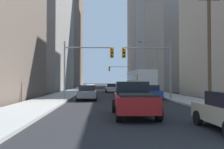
{
  "coord_description": "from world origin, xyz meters",
  "views": [
    {
      "loc": [
        -1.86,
        -4.38,
        1.93
      ],
      "look_at": [
        0.0,
        34.67,
        2.95
      ],
      "focal_mm": 40.14,
      "sensor_mm": 36.0,
      "label": 1
    }
  ],
  "objects_px": {
    "pickup_truck_red": "(133,99)",
    "traffic_signal_near_right": "(149,60)",
    "traffic_signal_far_right": "(121,72)",
    "sedan_silver": "(111,88)",
    "sedan_grey": "(87,93)",
    "sedan_blue": "(150,92)",
    "city_bus": "(140,81)",
    "traffic_signal_near_left": "(86,60)"
  },
  "relations": [
    {
      "from": "sedan_grey",
      "to": "traffic_signal_near_right",
      "type": "xyz_separation_m",
      "value": [
        6.4,
        0.54,
        3.34
      ]
    },
    {
      "from": "city_bus",
      "to": "sedan_grey",
      "type": "height_order",
      "value": "city_bus"
    },
    {
      "from": "traffic_signal_near_left",
      "to": "pickup_truck_red",
      "type": "bearing_deg",
      "value": -74.97
    },
    {
      "from": "pickup_truck_red",
      "to": "sedan_silver",
      "type": "distance_m",
      "value": 27.97
    },
    {
      "from": "city_bus",
      "to": "traffic_signal_far_right",
      "type": "bearing_deg",
      "value": 92.06
    },
    {
      "from": "sedan_blue",
      "to": "traffic_signal_near_left",
      "type": "xyz_separation_m",
      "value": [
        -6.6,
        -0.11,
        3.33
      ]
    },
    {
      "from": "pickup_truck_red",
      "to": "city_bus",
      "type": "bearing_deg",
      "value": 79.95
    },
    {
      "from": "sedan_silver",
      "to": "traffic_signal_near_left",
      "type": "bearing_deg",
      "value": -101.73
    },
    {
      "from": "sedan_silver",
      "to": "traffic_signal_far_right",
      "type": "height_order",
      "value": "traffic_signal_far_right"
    },
    {
      "from": "sedan_grey",
      "to": "traffic_signal_near_right",
      "type": "height_order",
      "value": "traffic_signal_near_right"
    },
    {
      "from": "city_bus",
      "to": "sedan_grey",
      "type": "relative_size",
      "value": 2.73
    },
    {
      "from": "city_bus",
      "to": "traffic_signal_near_left",
      "type": "height_order",
      "value": "traffic_signal_near_left"
    },
    {
      "from": "sedan_grey",
      "to": "sedan_blue",
      "type": "bearing_deg",
      "value": 5.8
    },
    {
      "from": "sedan_silver",
      "to": "city_bus",
      "type": "bearing_deg",
      "value": -52.79
    },
    {
      "from": "pickup_truck_red",
      "to": "traffic_signal_near_right",
      "type": "height_order",
      "value": "traffic_signal_near_right"
    },
    {
      "from": "traffic_signal_near_left",
      "to": "traffic_signal_far_right",
      "type": "bearing_deg",
      "value": 79.52
    },
    {
      "from": "pickup_truck_red",
      "to": "sedan_blue",
      "type": "height_order",
      "value": "pickup_truck_red"
    },
    {
      "from": "sedan_grey",
      "to": "sedan_silver",
      "type": "xyz_separation_m",
      "value": [
        3.18,
        16.42,
        0.0
      ]
    },
    {
      "from": "traffic_signal_near_left",
      "to": "traffic_signal_far_right",
      "type": "relative_size",
      "value": 1.0
    },
    {
      "from": "sedan_blue",
      "to": "traffic_signal_near_right",
      "type": "height_order",
      "value": "traffic_signal_near_right"
    },
    {
      "from": "sedan_blue",
      "to": "sedan_grey",
      "type": "distance_m",
      "value": 6.51
    },
    {
      "from": "pickup_truck_red",
      "to": "traffic_signal_near_right",
      "type": "relative_size",
      "value": 0.91
    },
    {
      "from": "sedan_grey",
      "to": "city_bus",
      "type": "bearing_deg",
      "value": 57.38
    },
    {
      "from": "sedan_silver",
      "to": "sedan_grey",
      "type": "bearing_deg",
      "value": -100.95
    },
    {
      "from": "sedan_blue",
      "to": "traffic_signal_far_right",
      "type": "distance_m",
      "value": 34.7
    },
    {
      "from": "city_bus",
      "to": "traffic_signal_far_right",
      "type": "relative_size",
      "value": 1.92
    },
    {
      "from": "traffic_signal_near_right",
      "to": "traffic_signal_far_right",
      "type": "xyz_separation_m",
      "value": [
        -0.11,
        34.65,
        0.01
      ]
    },
    {
      "from": "pickup_truck_red",
      "to": "sedan_blue",
      "type": "relative_size",
      "value": 1.29
    },
    {
      "from": "sedan_silver",
      "to": "traffic_signal_near_right",
      "type": "distance_m",
      "value": 16.54
    },
    {
      "from": "traffic_signal_far_right",
      "to": "sedan_silver",
      "type": "bearing_deg",
      "value": -99.42
    },
    {
      "from": "sedan_blue",
      "to": "sedan_grey",
      "type": "xyz_separation_m",
      "value": [
        -6.47,
        -0.66,
        0.0
      ]
    },
    {
      "from": "sedan_blue",
      "to": "sedan_silver",
      "type": "relative_size",
      "value": 0.99
    },
    {
      "from": "sedan_silver",
      "to": "traffic_signal_near_right",
      "type": "xyz_separation_m",
      "value": [
        3.22,
        -15.87,
        3.34
      ]
    },
    {
      "from": "city_bus",
      "to": "pickup_truck_red",
      "type": "distance_m",
      "value": 23.1
    },
    {
      "from": "sedan_grey",
      "to": "sedan_silver",
      "type": "bearing_deg",
      "value": 79.05
    },
    {
      "from": "traffic_signal_near_right",
      "to": "traffic_signal_far_right",
      "type": "bearing_deg",
      "value": 90.18
    },
    {
      "from": "traffic_signal_near_right",
      "to": "traffic_signal_near_left",
      "type": "bearing_deg",
      "value": -180.0
    },
    {
      "from": "sedan_silver",
      "to": "traffic_signal_far_right",
      "type": "bearing_deg",
      "value": 80.58
    },
    {
      "from": "pickup_truck_red",
      "to": "traffic_signal_near_left",
      "type": "distance_m",
      "value": 12.92
    },
    {
      "from": "sedan_blue",
      "to": "traffic_signal_far_right",
      "type": "relative_size",
      "value": 0.7
    },
    {
      "from": "sedan_blue",
      "to": "sedan_grey",
      "type": "relative_size",
      "value": 1.0
    },
    {
      "from": "pickup_truck_red",
      "to": "traffic_signal_near_right",
      "type": "xyz_separation_m",
      "value": [
        3.27,
        12.09,
        3.17
      ]
    }
  ]
}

